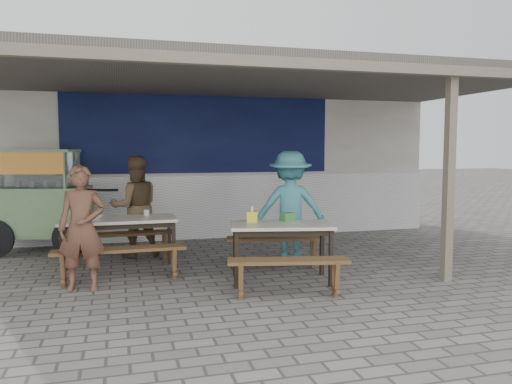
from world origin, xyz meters
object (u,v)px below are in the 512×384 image
object	(u,v)px
vendor_cart	(40,197)
patron_wall_side	(135,207)
table_right	(281,230)
table_left	(119,224)
bench_left_street	(120,256)
condiment_bowl	(96,217)
bench_right_wall	(276,245)
bench_right_street	(288,269)
bench_left_wall	(119,240)
condiment_jar	(147,213)
donation_box	(288,217)
patron_right_table	(290,208)
tissue_box	(252,216)
patron_street_side	(82,228)

from	to	relation	value
vendor_cart	patron_wall_side	distance (m)	1.67
table_right	table_left	bearing A→B (deg)	163.56
bench_left_street	condiment_bowl	xyz separation A→B (m)	(-0.30, 0.62, 0.43)
table_right	bench_right_wall	xyz separation A→B (m)	(0.15, 0.70, -0.33)
bench_left_street	bench_right_street	bearing A→B (deg)	-32.75
bench_left_wall	condiment_jar	size ratio (longest dim) A/B	19.18
condiment_jar	bench_right_street	bearing A→B (deg)	-52.62
patron_wall_side	donation_box	size ratio (longest dim) A/B	9.50
patron_right_table	condiment_bowl	world-z (taller)	patron_right_table
tissue_box	condiment_bowl	size ratio (longest dim) A/B	0.70
patron_right_table	donation_box	size ratio (longest dim) A/B	9.96
patron_wall_side	tissue_box	xyz separation A→B (m)	(1.43, -1.75, 0.02)
patron_street_side	donation_box	bearing A→B (deg)	5.34
bench_left_street	patron_wall_side	bearing A→B (deg)	80.26
bench_left_street	vendor_cart	size ratio (longest dim) A/B	0.76
patron_street_side	condiment_bowl	xyz separation A→B (m)	(0.13, 0.83, 0.02)
patron_wall_side	patron_right_table	world-z (taller)	patron_right_table
bench_left_street	table_right	bearing A→B (deg)	-13.87
tissue_box	condiment_jar	size ratio (longest dim) A/B	1.62
vendor_cart	condiment_bowl	xyz separation A→B (m)	(0.93, -1.67, -0.15)
tissue_box	table_right	bearing A→B (deg)	-40.13
tissue_box	donation_box	xyz separation A→B (m)	(0.47, -0.08, -0.01)
patron_street_side	donation_box	size ratio (longest dim) A/B	9.01
table_right	tissue_box	world-z (taller)	tissue_box
table_right	vendor_cart	world-z (taller)	vendor_cart
table_left	bench_left_wall	world-z (taller)	table_left
vendor_cart	donation_box	world-z (taller)	vendor_cart
table_right	bench_right_street	xyz separation A→B (m)	(-0.15, -0.70, -0.33)
bench_right_wall	vendor_cart	xyz separation A→B (m)	(-3.38, 2.07, 0.59)
patron_street_side	vendor_cart	bearing A→B (deg)	114.88
donation_box	patron_street_side	bearing A→B (deg)	178.29
vendor_cart	bench_left_street	bearing A→B (deg)	-48.80
condiment_bowl	patron_right_table	bearing A→B (deg)	-3.53
patron_street_side	table_left	bearing A→B (deg)	69.40
bench_right_wall	patron_wall_side	size ratio (longest dim) A/B	0.89
table_right	bench_right_wall	distance (m)	0.79
vendor_cart	patron_street_side	size ratio (longest dim) A/B	1.44
table_left	vendor_cart	size ratio (longest dim) A/B	0.72
vendor_cart	tissue_box	bearing A→B (deg)	-27.68
table_right	condiment_bowl	world-z (taller)	condiment_bowl
bench_left_wall	donation_box	xyz separation A→B (m)	(2.17, -1.49, 0.46)
bench_right_wall	condiment_bowl	xyz separation A→B (m)	(-2.45, 0.40, 0.44)
vendor_cart	patron_wall_side	size ratio (longest dim) A/B	1.37
vendor_cart	condiment_bowl	size ratio (longest dim) A/B	10.86
table_left	condiment_bowl	distance (m)	0.32
patron_wall_side	patron_street_side	bearing A→B (deg)	61.30
bench_left_wall	vendor_cart	bearing A→B (deg)	137.97
bench_left_street	bench_right_street	world-z (taller)	same
table_left	bench_left_wall	bearing A→B (deg)	90.00
bench_left_street	donation_box	distance (m)	2.22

